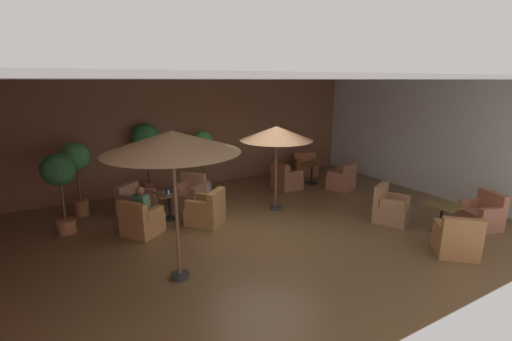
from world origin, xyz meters
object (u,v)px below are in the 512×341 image
Objects in this scene: armchair_mid_center_north at (342,180)px; armchair_mid_center_east at (306,167)px; patron_blue_shirt at (141,202)px; iced_drink_cup at (168,192)px; armchair_front_left_north at (207,211)px; armchair_front_left_east at (190,195)px; potted_tree_left_corner at (76,164)px; armchair_front_right_east at (456,241)px; armchair_front_right_south at (482,215)px; cafe_table_front_left at (169,200)px; cafe_table_front_right at (442,210)px; armchair_front_left_west at (141,221)px; potted_tree_mid_right at (146,142)px; armchair_front_right_north at (390,209)px; potted_tree_mid_left at (203,151)px; potted_tree_right_corner at (59,177)px; open_laptop at (170,191)px; armchair_mid_center_south at (286,179)px; cafe_table_mid_center at (312,169)px; armchair_front_left_south at (136,203)px; patio_umbrella_center_beige at (172,143)px; patio_umbrella_tall_red at (276,134)px.

armchair_mid_center_north reaches higher than armchair_mid_center_east.
patron_blue_shirt is 0.88m from iced_drink_cup.
armchair_front_left_east is at bearing 87.13° from armchair_front_left_north.
armchair_front_left_east is 2.97m from potted_tree_left_corner.
armchair_front_right_east is 1.08× the size of armchair_mid_center_north.
armchair_front_left_north is 1.18× the size of armchair_front_right_south.
armchair_front_right_east is at bearing -46.86° from cafe_table_front_left.
armchair_front_right_south is at bearing -16.58° from cafe_table_front_right.
potted_tree_mid_right is at bearing 73.18° from armchair_front_left_west.
armchair_front_right_east is (-0.27, -1.84, -0.02)m from armchair_front_right_north.
armchair_front_left_north is 0.56× the size of potted_tree_mid_left.
potted_tree_right_corner is 2.38m from iced_drink_cup.
cafe_table_front_left is at bearing 106.84° from open_laptop.
armchair_mid_center_south is 1.32× the size of patron_blue_shirt.
armchair_front_right_south is 5.36m from armchair_mid_center_south.
armchair_front_right_east is at bearing -46.58° from open_laptop.
cafe_table_front_left is at bearing -162.79° from armchair_mid_center_east.
potted_tree_right_corner is at bearing -142.35° from potted_tree_mid_right.
cafe_table_mid_center is (5.91, 1.34, 0.16)m from armchair_front_left_west.
potted_tree_left_corner is (-7.08, 5.27, 0.83)m from cafe_table_front_right.
armchair_mid_center_south is at bearing -19.73° from potted_tree_mid_right.
armchair_front_right_south is at bearing -27.87° from potted_tree_right_corner.
armchair_mid_center_east reaches higher than armchair_front_left_south.
cafe_table_front_right is 7.98m from potted_tree_mid_right.
potted_tree_mid_left reaches higher than iced_drink_cup.
armchair_front_right_north reaches higher than armchair_mid_center_north.
armchair_mid_center_south is (-1.11, -0.08, -0.16)m from cafe_table_mid_center.
patron_blue_shirt is at bearing 173.31° from armchair_front_left_north.
armchair_mid_center_south is 0.33× the size of patio_umbrella_center_beige.
patio_umbrella_tall_red is at bearing -170.60° from armchair_mid_center_north.
patron_blue_shirt is at bearing 35.77° from armchair_front_left_west.
patron_blue_shirt is at bearing -148.25° from open_laptop.
patron_blue_shirt reaches higher than armchair_front_left_south.
potted_tree_left_corner reaches higher than cafe_table_mid_center.
cafe_table_front_right is 0.72× the size of armchair_front_right_east.
armchair_front_left_north reaches higher than iced_drink_cup.
cafe_table_front_right is 8.60m from potted_tree_right_corner.
armchair_front_left_west is 0.39× the size of patio_umbrella_center_beige.
patio_umbrella_center_beige reaches higher than armchair_mid_center_east.
cafe_table_front_right is 6.40m from open_laptop.
cafe_table_front_right is 4.27m from patio_umbrella_tall_red.
cafe_table_mid_center is at bearing 9.20° from open_laptop.
armchair_front_left_north is 1.46× the size of cafe_table_front_right.
iced_drink_cup is at bearing 178.39° from armchair_mid_center_north.
armchair_front_left_north is 3.34m from potted_tree_right_corner.
potted_tree_left_corner reaches higher than armchair_front_right_north.
patron_blue_shirt reaches higher than armchair_front_left_west.
armchair_front_left_east reaches higher than cafe_table_mid_center.
armchair_mid_center_south is at bearing 14.61° from patron_blue_shirt.
cafe_table_mid_center is at bearing 3.28° from potted_tree_right_corner.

